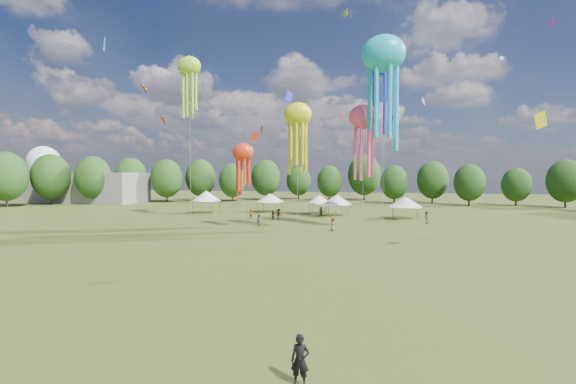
# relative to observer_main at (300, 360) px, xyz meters

# --- Properties ---
(ground) EXTENTS (300.00, 300.00, 0.00)m
(ground) POSITION_rel_observer_main_xyz_m (-8.04, 3.20, -0.91)
(ground) COLOR #384416
(ground) RESTS_ON ground
(observer_main) EXTENTS (0.68, 0.46, 1.83)m
(observer_main) POSITION_rel_observer_main_xyz_m (0.00, 0.00, 0.00)
(observer_main) COLOR black
(observer_main) RESTS_ON ground
(spectator_near) EXTENTS (0.95, 0.84, 1.64)m
(spectator_near) POSITION_rel_observer_main_xyz_m (-14.84, 39.92, -0.09)
(spectator_near) COLOR gray
(spectator_near) RESTS_ON ground
(spectators_far) EXTENTS (28.83, 25.78, 1.84)m
(spectators_far) POSITION_rel_observer_main_xyz_m (-7.17, 50.03, -0.04)
(spectators_far) COLOR gray
(spectators_far) RESTS_ON ground
(festival_tents) EXTENTS (42.50, 11.66, 4.41)m
(festival_tents) POSITION_rel_observer_main_xyz_m (-12.41, 57.41, 2.07)
(festival_tents) COLOR #47474C
(festival_tents) RESTS_ON ground
(show_kites) EXTENTS (35.27, 13.55, 26.88)m
(show_kites) POSITION_rel_observer_main_xyz_m (-3.42, 41.64, 17.98)
(show_kites) COLOR yellow
(show_kites) RESTS_ON ground
(small_kites) EXTENTS (78.63, 56.84, 46.79)m
(small_kites) POSITION_rel_observer_main_xyz_m (-8.26, 45.04, 30.70)
(small_kites) COLOR yellow
(small_kites) RESTS_ON ground
(treeline) EXTENTS (201.57, 95.24, 13.43)m
(treeline) POSITION_rel_observer_main_xyz_m (-11.90, 65.72, 5.63)
(treeline) COLOR #38281C
(treeline) RESTS_ON ground
(hangar) EXTENTS (40.00, 12.00, 8.00)m
(hangar) POSITION_rel_observer_main_xyz_m (-80.04, 75.20, 3.09)
(hangar) COLOR gray
(hangar) RESTS_ON ground
(radome) EXTENTS (9.00, 9.00, 16.00)m
(radome) POSITION_rel_observer_main_xyz_m (-96.04, 81.20, 9.07)
(radome) COLOR white
(radome) RESTS_ON ground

